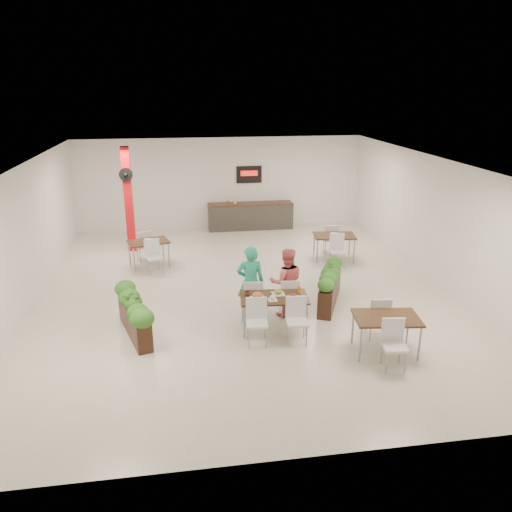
{
  "coord_description": "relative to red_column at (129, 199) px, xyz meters",
  "views": [
    {
      "loc": [
        -1.45,
        -11.47,
        4.91
      ],
      "look_at": [
        0.24,
        -0.53,
        1.1
      ],
      "focal_mm": 35.0,
      "sensor_mm": 36.0,
      "label": 1
    }
  ],
  "objects": [
    {
      "name": "ground",
      "position": [
        3.0,
        -3.79,
        -1.64
      ],
      "size": [
        12.0,
        12.0,
        0.0
      ],
      "primitive_type": "plane",
      "color": "beige",
      "rests_on": "ground"
    },
    {
      "name": "room_shell",
      "position": [
        3.0,
        -3.79,
        0.36
      ],
      "size": [
        10.1,
        12.1,
        3.22
      ],
      "color": "white",
      "rests_on": "ground"
    },
    {
      "name": "red_column",
      "position": [
        0.0,
        0.0,
        0.0
      ],
      "size": [
        0.4,
        0.41,
        3.2
      ],
      "color": "red",
      "rests_on": "ground"
    },
    {
      "name": "service_counter",
      "position": [
        4.0,
        1.86,
        -1.15
      ],
      "size": [
        3.0,
        0.64,
        2.2
      ],
      "color": "#2C2A27",
      "rests_on": "ground"
    },
    {
      "name": "main_table",
      "position": [
        3.36,
        -5.94,
        -1.01
      ],
      "size": [
        1.46,
        1.71,
        0.92
      ],
      "rotation": [
        0.0,
        0.0,
        -0.08
      ],
      "color": "#321B10",
      "rests_on": "ground"
    },
    {
      "name": "diner_man",
      "position": [
        2.97,
        -5.28,
        -0.81
      ],
      "size": [
        0.64,
        0.45,
        1.66
      ],
      "primitive_type": "imported",
      "rotation": [
        0.0,
        0.0,
        3.06
      ],
      "color": "#24A07C",
      "rests_on": "ground"
    },
    {
      "name": "diner_woman",
      "position": [
        3.77,
        -5.28,
        -0.86
      ],
      "size": [
        0.81,
        0.66,
        1.57
      ],
      "primitive_type": "imported",
      "rotation": [
        0.0,
        0.0,
        3.06
      ],
      "color": "#E96769",
      "rests_on": "ground"
    },
    {
      "name": "planter_left",
      "position": [
        0.5,
        -5.73,
        -1.14
      ],
      "size": [
        0.84,
        1.83,
        0.99
      ],
      "rotation": [
        0.0,
        0.0,
        1.87
      ],
      "color": "black",
      "rests_on": "ground"
    },
    {
      "name": "planter_right",
      "position": [
        4.92,
        -4.83,
        -1.14
      ],
      "size": [
        1.05,
        1.86,
        1.04
      ],
      "rotation": [
        0.0,
        0.0,
        1.16
      ],
      "color": "black",
      "rests_on": "ground"
    },
    {
      "name": "side_table_a",
      "position": [
        0.6,
        -1.59,
        -1.02
      ],
      "size": [
        1.26,
        1.67,
        0.92
      ],
      "rotation": [
        0.0,
        0.0,
        0.29
      ],
      "color": "#321B10",
      "rests_on": "ground"
    },
    {
      "name": "side_table_b",
      "position": [
        5.95,
        -1.81,
        -1.01
      ],
      "size": [
        1.28,
        1.66,
        0.92
      ],
      "rotation": [
        0.0,
        0.0,
        -0.13
      ],
      "color": "#321B10",
      "rests_on": "ground"
    },
    {
      "name": "side_table_c",
      "position": [
        5.31,
        -7.2,
        -1.02
      ],
      "size": [
        1.32,
        1.66,
        0.92
      ],
      "rotation": [
        0.0,
        0.0,
        -0.13
      ],
      "color": "#321B10",
      "rests_on": "ground"
    }
  ]
}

